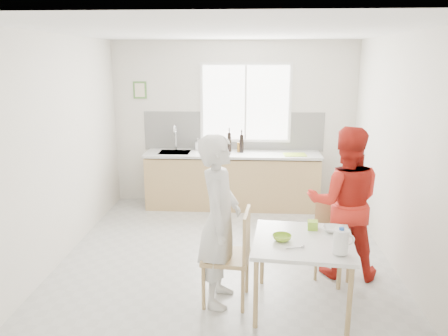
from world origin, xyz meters
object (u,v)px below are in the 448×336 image
at_px(milk_jug, 341,241).
at_px(person_red, 344,203).
at_px(wine_bottle_b, 242,143).
at_px(person_white, 220,221).
at_px(wine_bottle_a, 229,142).
at_px(chair_left, 233,252).
at_px(bowl_white, 333,229).
at_px(chair_far, 332,232).
at_px(dining_table, 303,247).
at_px(bowl_green, 282,238).

bearing_deg(milk_jug, person_red, 82.67).
height_order(milk_jug, wine_bottle_b, wine_bottle_b).
xyz_separation_m(person_white, wine_bottle_a, (-0.06, 3.00, 0.22)).
height_order(chair_left, wine_bottle_a, wine_bottle_a).
relative_size(bowl_white, wine_bottle_b, 0.67).
bearing_deg(chair_far, person_white, -144.95).
distance_m(chair_left, bowl_white, 1.03).
bearing_deg(wine_bottle_b, dining_table, -77.68).
distance_m(person_red, bowl_white, 0.57).
relative_size(chair_far, person_red, 0.52).
bearing_deg(person_white, bowl_green, -94.65).
relative_size(chair_left, bowl_white, 4.85).
xyz_separation_m(chair_left, wine_bottle_a, (-0.19, 3.01, 0.54)).
distance_m(dining_table, person_white, 0.84).
height_order(person_white, person_red, person_white).
distance_m(dining_table, milk_jug, 0.47).
xyz_separation_m(wine_bottle_a, wine_bottle_b, (0.20, -0.04, -0.01)).
bearing_deg(chair_left, person_white, -90.00).
distance_m(chair_far, bowl_white, 0.63).
height_order(chair_left, milk_jug, same).
bearing_deg(bowl_white, chair_left, -171.06).
height_order(bowl_green, wine_bottle_a, wine_bottle_a).
xyz_separation_m(dining_table, chair_left, (-0.67, 0.06, -0.11)).
bearing_deg(wine_bottle_b, person_white, -92.87).
height_order(bowl_white, wine_bottle_b, wine_bottle_b).
distance_m(chair_left, wine_bottle_b, 3.02).
relative_size(chair_left, bowl_green, 5.42).
relative_size(wine_bottle_a, wine_bottle_b, 1.07).
bearing_deg(person_white, wine_bottle_b, 2.56).
bearing_deg(bowl_green, wine_bottle_b, 98.52).
bearing_deg(bowl_green, person_red, 46.39).
bearing_deg(chair_far, bowl_green, -122.39).
bearing_deg(wine_bottle_a, dining_table, -74.26).
bearing_deg(bowl_white, dining_table, -145.62).
xyz_separation_m(dining_table, milk_jug, (0.30, -0.31, 0.20)).
bearing_deg(milk_jug, bowl_green, 156.32).
distance_m(bowl_green, milk_jug, 0.58).
height_order(milk_jug, wine_bottle_a, wine_bottle_a).
relative_size(chair_left, milk_jug, 4.10).
bearing_deg(person_white, milk_jug, -103.81).
bearing_deg(bowl_white, bowl_green, -154.46).
height_order(person_red, milk_jug, person_red).
xyz_separation_m(chair_left, bowl_green, (0.47, -0.09, 0.21)).
bearing_deg(person_red, wine_bottle_a, -53.57).
height_order(chair_far, bowl_green, chair_far).
relative_size(bowl_green, milk_jug, 0.76).
xyz_separation_m(bowl_green, bowl_white, (0.53, 0.25, -0.00)).
distance_m(chair_left, wine_bottle_a, 3.06).
bearing_deg(person_white, chair_left, -90.00).
distance_m(person_red, milk_jug, 1.08).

